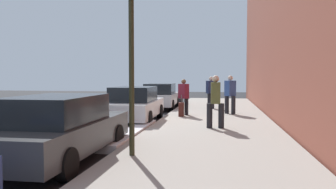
% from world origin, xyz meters
% --- Properties ---
extents(ground_plane, '(56.00, 56.00, 0.00)m').
position_xyz_m(ground_plane, '(0.00, 0.00, 0.00)').
color(ground_plane, black).
extents(sidewalk, '(28.00, 4.60, 0.15)m').
position_xyz_m(sidewalk, '(0.00, -3.30, 0.07)').
color(sidewalk, '#A39E93').
rests_on(sidewalk, ground).
extents(lane_stripe_centre, '(28.00, 0.14, 0.01)m').
position_xyz_m(lane_stripe_centre, '(0.00, 3.20, 0.00)').
color(lane_stripe_centre, gold).
rests_on(lane_stripe_centre, ground).
extents(snow_bank_curb, '(5.00, 0.56, 0.22)m').
position_xyz_m(snow_bank_curb, '(-3.18, -0.70, 0.11)').
color(snow_bank_curb, white).
rests_on(snow_bank_curb, ground).
extents(parked_car_charcoal, '(4.74, 1.90, 1.51)m').
position_xyz_m(parked_car_charcoal, '(-6.46, 0.10, 0.76)').
color(parked_car_charcoal, black).
rests_on(parked_car_charcoal, ground).
extents(parked_car_white, '(4.57, 2.00, 1.51)m').
position_xyz_m(parked_car_white, '(0.12, 0.09, 0.76)').
color(parked_car_white, black).
rests_on(parked_car_white, ground).
extents(parked_car_silver, '(4.72, 2.03, 1.51)m').
position_xyz_m(parked_car_silver, '(6.14, 0.08, 0.76)').
color(parked_car_silver, black).
rests_on(parked_car_silver, ground).
extents(pedestrian_blue_coat, '(0.58, 0.56, 1.84)m').
position_xyz_m(pedestrian_blue_coat, '(2.58, -3.96, 1.13)').
color(pedestrian_blue_coat, black).
rests_on(pedestrian_blue_coat, sidewalk).
extents(pedestrian_olive_coat, '(0.51, 0.60, 1.83)m').
position_xyz_m(pedestrian_olive_coat, '(-1.94, -3.35, 1.13)').
color(pedestrian_olive_coat, black).
rests_on(pedestrian_olive_coat, sidewalk).
extents(pedestrian_navy_coat, '(0.53, 0.57, 1.78)m').
position_xyz_m(pedestrian_navy_coat, '(5.34, -2.95, 1.10)').
color(pedestrian_navy_coat, black).
rests_on(pedestrian_navy_coat, sidewalk).
extents(pedestrian_burgundy_coat, '(0.51, 0.53, 1.67)m').
position_xyz_m(pedestrian_burgundy_coat, '(1.66, -1.82, 1.04)').
color(pedestrian_burgundy_coat, black).
rests_on(pedestrian_burgundy_coat, sidewalk).
extents(traffic_light_pole, '(0.35, 0.26, 4.28)m').
position_xyz_m(traffic_light_pole, '(-6.26, -1.55, 3.05)').
color(traffic_light_pole, '#2D2D19').
rests_on(traffic_light_pole, sidewalk).
extents(rolling_suitcase, '(0.34, 0.22, 0.98)m').
position_xyz_m(rolling_suitcase, '(1.23, -1.77, 0.46)').
color(rolling_suitcase, '#471E19').
rests_on(rolling_suitcase, sidewalk).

